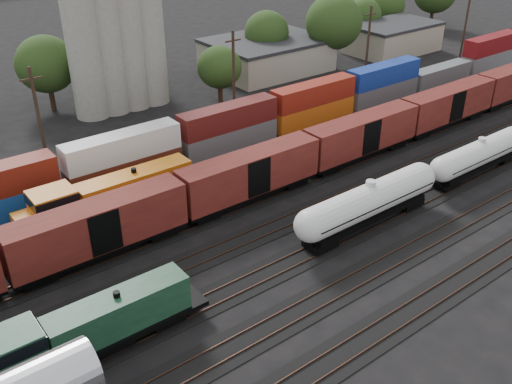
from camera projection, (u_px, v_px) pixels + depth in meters
ground at (269, 230)px, 51.45m from camera, size 600.00×600.00×0.00m
tracks at (269, 229)px, 51.43m from camera, size 180.00×33.20×0.20m
green_locomotive at (79, 333)px, 36.32m from camera, size 16.17×2.85×4.28m
tank_car_a at (369, 202)px, 50.62m from camera, size 16.86×3.02×4.42m
tank_car_b at (479, 154)px, 59.79m from camera, size 15.18×2.72×3.98m
orange_locomotive at (105, 198)px, 51.24m from camera, size 18.18×3.03×4.55m
boxcar_string at (98, 227)px, 46.05m from camera, size 138.20×2.90×4.20m
container_wall at (165, 150)px, 59.38m from camera, size 160.00×2.60×5.80m
grain_silo at (114, 26)px, 72.66m from camera, size 13.40×5.00×29.00m
industrial_sheds at (146, 87)px, 78.15m from camera, size 119.38×17.26×5.10m
tree_band at (39, 70)px, 69.92m from camera, size 163.35×22.07×13.78m
utility_poles at (147, 98)px, 63.66m from camera, size 122.20×0.36×12.00m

